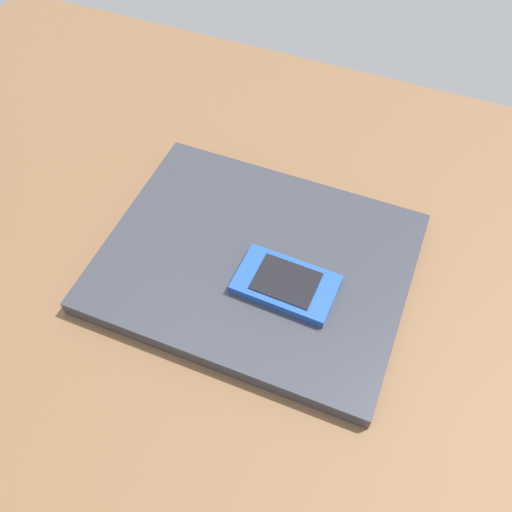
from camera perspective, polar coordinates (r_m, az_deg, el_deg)
desk_surface at (r=57.22cm, az=1.73°, el=-5.26°), size 120.00×80.00×3.00cm
laptop_closed at (r=57.33cm, az=-0.00°, el=-0.64°), size 31.11×24.79×1.81cm
cell_phone_on_laptop at (r=54.15cm, az=3.12°, el=-2.91°), size 10.04×6.16×1.16cm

